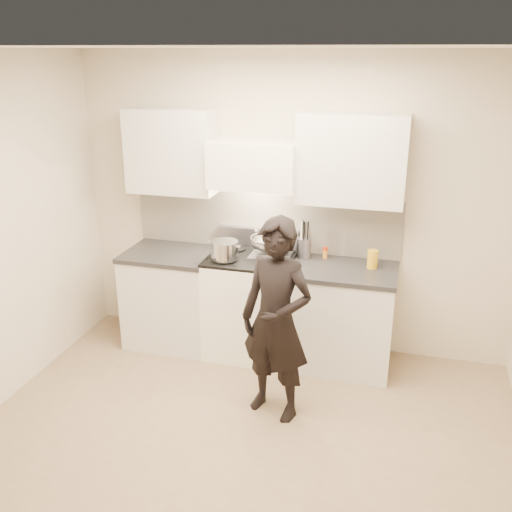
# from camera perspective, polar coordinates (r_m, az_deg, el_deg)

# --- Properties ---
(ground_plane) EXTENTS (4.00, 4.00, 0.00)m
(ground_plane) POSITION_cam_1_polar(r_m,az_deg,el_deg) (4.28, -1.89, -18.96)
(ground_plane) COLOR #8A7358
(room_shell) EXTENTS (4.04, 3.54, 2.70)m
(room_shell) POSITION_cam_1_polar(r_m,az_deg,el_deg) (3.86, -1.36, 3.54)
(room_shell) COLOR beige
(room_shell) RESTS_ON ground
(stove) EXTENTS (0.76, 0.65, 0.96)m
(stove) POSITION_cam_1_polar(r_m,az_deg,el_deg) (5.27, -0.53, -4.87)
(stove) COLOR white
(stove) RESTS_ON ground
(counter_right) EXTENTS (0.92, 0.67, 0.92)m
(counter_right) POSITION_cam_1_polar(r_m,az_deg,el_deg) (5.13, 8.48, -5.98)
(counter_right) COLOR silver
(counter_right) RESTS_ON ground
(counter_left) EXTENTS (0.82, 0.67, 0.92)m
(counter_left) POSITION_cam_1_polar(r_m,az_deg,el_deg) (5.52, -8.36, -4.06)
(counter_left) COLOR silver
(counter_left) RESTS_ON ground
(wok) EXTENTS (0.38, 0.47, 0.30)m
(wok) POSITION_cam_1_polar(r_m,az_deg,el_deg) (5.10, 1.53, 1.34)
(wok) COLOR silver
(wok) RESTS_ON stove
(stock_pot) EXTENTS (0.33, 0.30, 0.16)m
(stock_pot) POSITION_cam_1_polar(r_m,az_deg,el_deg) (4.98, -3.17, 0.61)
(stock_pot) COLOR silver
(stock_pot) RESTS_ON stove
(utensil_crock) EXTENTS (0.13, 0.13, 0.34)m
(utensil_crock) POSITION_cam_1_polar(r_m,az_deg,el_deg) (5.13, 4.83, 0.97)
(utensil_crock) COLOR #9E9DAC
(utensil_crock) RESTS_ON counter_right
(spice_jar) EXTENTS (0.05, 0.05, 0.10)m
(spice_jar) POSITION_cam_1_polar(r_m,az_deg,el_deg) (5.14, 6.93, 0.33)
(spice_jar) COLOR orange
(spice_jar) RESTS_ON counter_right
(oil_glass) EXTENTS (0.09, 0.09, 0.16)m
(oil_glass) POSITION_cam_1_polar(r_m,az_deg,el_deg) (4.97, 11.58, -0.31)
(oil_glass) COLOR gold
(oil_glass) RESTS_ON counter_right
(person) EXTENTS (0.66, 0.54, 1.58)m
(person) POSITION_cam_1_polar(r_m,az_deg,el_deg) (4.27, 2.05, -6.46)
(person) COLOR black
(person) RESTS_ON ground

